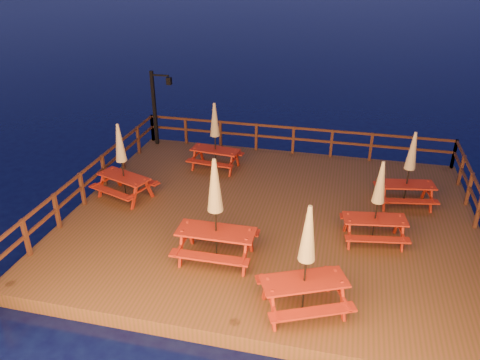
{
  "coord_description": "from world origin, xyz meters",
  "views": [
    {
      "loc": [
        1.88,
        -12.03,
        7.75
      ],
      "look_at": [
        -1.12,
        0.6,
        1.17
      ],
      "focal_mm": 35.0,
      "sensor_mm": 36.0,
      "label": 1
    }
  ],
  "objects": [
    {
      "name": "ground",
      "position": [
        0.0,
        0.0,
        0.0
      ],
      "size": [
        500.0,
        500.0,
        0.0
      ],
      "primitive_type": "plane",
      "color": "#050631",
      "rests_on": "ground"
    },
    {
      "name": "deck",
      "position": [
        0.0,
        0.0,
        0.2
      ],
      "size": [
        12.0,
        10.0,
        0.4
      ],
      "primitive_type": "cube",
      "color": "#4E3819",
      "rests_on": "ground"
    },
    {
      "name": "deck_piles",
      "position": [
        0.0,
        0.0,
        -0.3
      ],
      "size": [
        11.44,
        9.44,
        1.4
      ],
      "color": "#3D2013",
      "rests_on": "ground"
    },
    {
      "name": "railing",
      "position": [
        0.0,
        1.78,
        1.16
      ],
      "size": [
        11.8,
        9.75,
        1.1
      ],
      "color": "#3D2013",
      "rests_on": "deck"
    },
    {
      "name": "lamp_post",
      "position": [
        -5.39,
        4.55,
        2.2
      ],
      "size": [
        0.85,
        0.18,
        3.0
      ],
      "color": "black",
      "rests_on": "deck"
    },
    {
      "name": "picnic_table_0",
      "position": [
        1.38,
        -3.85,
        1.79
      ],
      "size": [
        2.34,
        2.17,
        2.68
      ],
      "rotation": [
        0.0,
        0.0,
        0.42
      ],
      "color": "maroon",
      "rests_on": "deck"
    },
    {
      "name": "picnic_table_1",
      "position": [
        -4.79,
        0.06,
        1.7
      ],
      "size": [
        2.13,
        1.94,
        2.5
      ],
      "rotation": [
        0.0,
        0.0,
        -0.34
      ],
      "color": "maroon",
      "rests_on": "deck"
    },
    {
      "name": "picnic_table_2",
      "position": [
        2.95,
        -0.69,
        1.65
      ],
      "size": [
        1.88,
        1.63,
        2.41
      ],
      "rotation": [
        0.0,
        0.0,
        0.16
      ],
      "color": "maroon",
      "rests_on": "deck"
    },
    {
      "name": "picnic_table_3",
      "position": [
        -2.56,
        2.84,
        1.68
      ],
      "size": [
        1.87,
        1.6,
        2.47
      ],
      "rotation": [
        0.0,
        0.0,
        -0.11
      ],
      "color": "maroon",
      "rests_on": "deck"
    },
    {
      "name": "picnic_table_4",
      "position": [
        -1.01,
        -2.47,
        1.88
      ],
      "size": [
        2.01,
        1.66,
        2.85
      ],
      "rotation": [
        0.0,
        0.0,
        0.01
      ],
      "color": "maroon",
      "rests_on": "deck"
    },
    {
      "name": "picnic_table_5",
      "position": [
        3.93,
        1.62,
        1.66
      ],
      "size": [
        1.92,
        1.67,
        2.43
      ],
      "rotation": [
        0.0,
        0.0,
        0.18
      ],
      "color": "maroon",
      "rests_on": "deck"
    }
  ]
}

